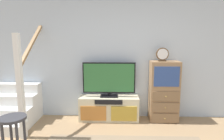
% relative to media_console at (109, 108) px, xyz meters
% --- Properties ---
extents(back_wall, '(6.40, 0.12, 2.70)m').
position_rel_media_console_xyz_m(back_wall, '(0.30, 0.27, 1.10)').
color(back_wall, silver).
rests_on(back_wall, ground_plane).
extents(media_console, '(1.24, 0.38, 0.51)m').
position_rel_media_console_xyz_m(media_console, '(0.00, 0.00, 0.00)').
color(media_console, beige).
rests_on(media_console, ground_plane).
extents(television, '(1.09, 0.22, 0.72)m').
position_rel_media_console_xyz_m(television, '(0.00, 0.02, 0.64)').
color(television, black).
rests_on(television, media_console).
extents(side_cabinet, '(0.58, 0.38, 1.26)m').
position_rel_media_console_xyz_m(side_cabinet, '(1.14, 0.01, 0.38)').
color(side_cabinet, '#93704C').
rests_on(side_cabinet, ground_plane).
extents(desk_clock, '(0.25, 0.08, 0.27)m').
position_rel_media_console_xyz_m(desk_clock, '(1.07, -0.00, 1.14)').
color(desk_clock, '#4C3823').
rests_on(desk_clock, side_cabinet).
extents(staircase, '(1.00, 1.36, 2.20)m').
position_rel_media_console_xyz_m(staircase, '(-1.94, 0.01, 0.12)').
color(staircase, white).
rests_on(staircase, ground_plane).
extents(bar_stool_near, '(0.34, 0.34, 0.71)m').
position_rel_media_console_xyz_m(bar_stool_near, '(-1.18, -1.55, 0.28)').
color(bar_stool_near, '#333338').
rests_on(bar_stool_near, ground_plane).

